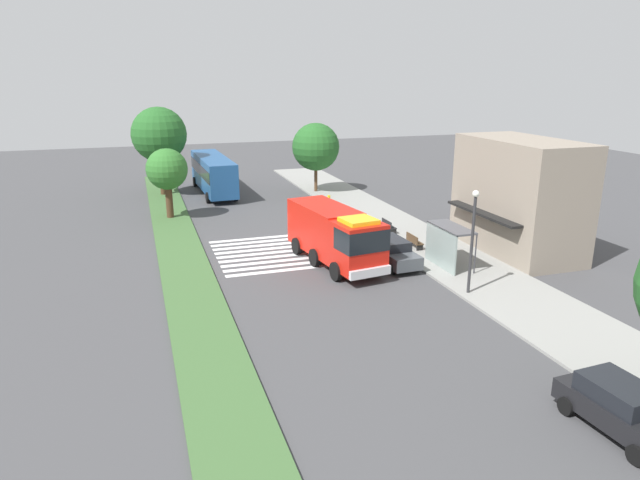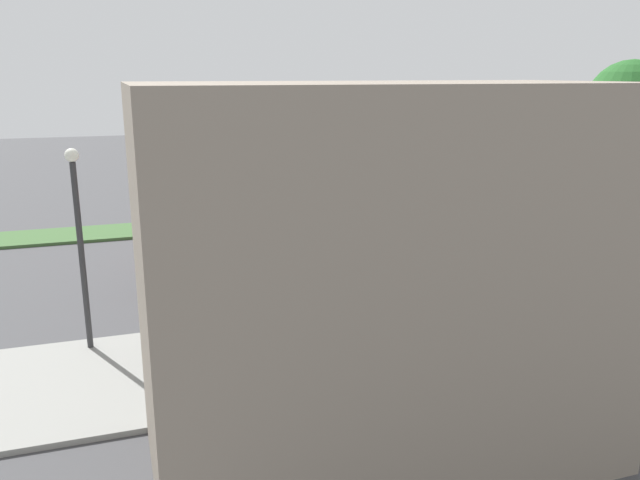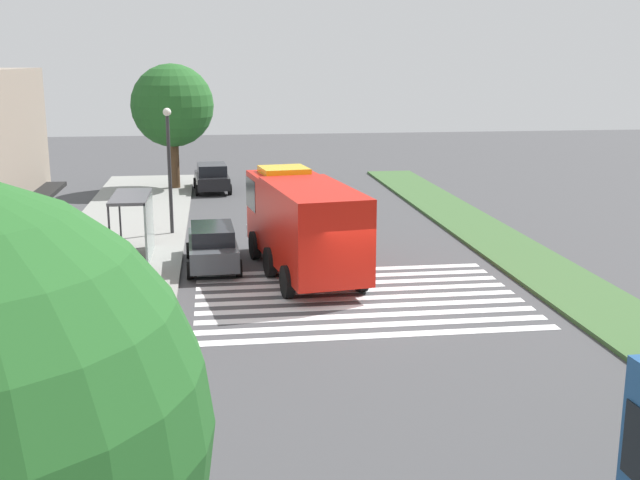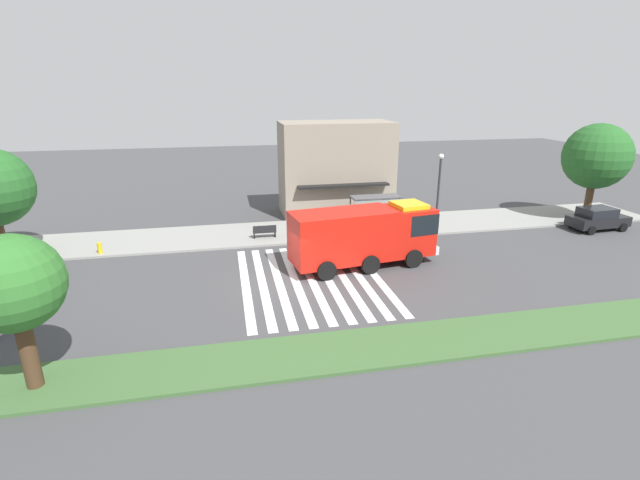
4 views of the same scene
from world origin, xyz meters
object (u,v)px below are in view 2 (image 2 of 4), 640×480
(street_lamp, at_px, (79,232))
(median_tree_west, at_px, (492,137))
(bus_stop_shelter, at_px, (243,283))
(bench_west_of_shelter, at_px, (490,296))
(median_tree_far_west, at_px, (629,103))
(bench_near_shelter, at_px, (374,310))
(fire_truck, at_px, (278,225))
(parked_car_west, at_px, (274,282))

(street_lamp, distance_m, median_tree_west, 25.89)
(bus_stop_shelter, distance_m, street_lamp, 4.57)
(bus_stop_shelter, bearing_deg, bench_west_of_shelter, -179.90)
(bus_stop_shelter, bearing_deg, median_tree_west, -139.56)
(bus_stop_shelter, xyz_separation_m, median_tree_far_west, (-27.11, -14.98, 3.91))
(bench_west_of_shelter, bearing_deg, bench_near_shelter, 0.00)
(bench_west_of_shelter, relative_size, median_tree_west, 0.29)
(median_tree_far_west, height_order, median_tree_west, median_tree_far_west)
(bench_west_of_shelter, bearing_deg, median_tree_far_west, -141.82)
(fire_truck, height_order, bench_west_of_shelter, fire_truck)
(bus_stop_shelter, bearing_deg, parked_car_west, -119.65)
(bench_west_of_shelter, relative_size, median_tree_far_west, 0.19)
(parked_car_west, xyz_separation_m, bench_near_shelter, (-2.42, 2.76, -0.27))
(parked_car_west, bearing_deg, street_lamp, 15.36)
(parked_car_west, height_order, median_tree_west, median_tree_west)
(bench_near_shelter, bearing_deg, street_lamp, -6.68)
(parked_car_west, bearing_deg, fire_truck, -109.30)
(fire_truck, distance_m, bench_near_shelter, 6.35)
(bench_west_of_shelter, xyz_separation_m, street_lamp, (12.26, -0.96, 2.87))
(bus_stop_shelter, height_order, bench_near_shelter, bus_stop_shelter)
(parked_car_west, bearing_deg, median_tree_west, -144.66)
(parked_car_west, bearing_deg, median_tree_far_west, -156.45)
(median_tree_far_west, bearing_deg, street_lamp, 24.12)
(fire_truck, height_order, median_tree_far_west, median_tree_far_west)
(fire_truck, bearing_deg, bench_near_shelter, 94.79)
(fire_truck, bearing_deg, median_tree_west, -157.47)
(street_lamp, height_order, median_tree_west, median_tree_west)
(fire_truck, xyz_separation_m, bench_west_of_shelter, (-5.48, 6.03, -1.40))
(median_tree_west, bearing_deg, street_lamp, 32.77)
(bench_near_shelter, bearing_deg, bench_west_of_shelter, 180.00)
(bench_west_of_shelter, bearing_deg, bus_stop_shelter, 0.10)
(bench_west_of_shelter, xyz_separation_m, median_tree_far_west, (-19.03, -14.97, 5.21))
(fire_truck, height_order, parked_car_west, fire_truck)
(parked_car_west, xyz_separation_m, median_tree_far_west, (-25.53, -12.21, 4.94))
(median_tree_far_west, bearing_deg, bus_stop_shelter, 28.93)
(street_lamp, bearing_deg, bench_near_shelter, 173.32)
(street_lamp, distance_m, median_tree_far_west, 34.37)
(fire_truck, distance_m, street_lamp, 8.60)
(bench_near_shelter, bearing_deg, bus_stop_shelter, 0.21)
(fire_truck, distance_m, median_tree_far_west, 26.37)
(parked_car_west, distance_m, street_lamp, 6.57)
(parked_car_west, relative_size, bench_west_of_shelter, 2.93)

